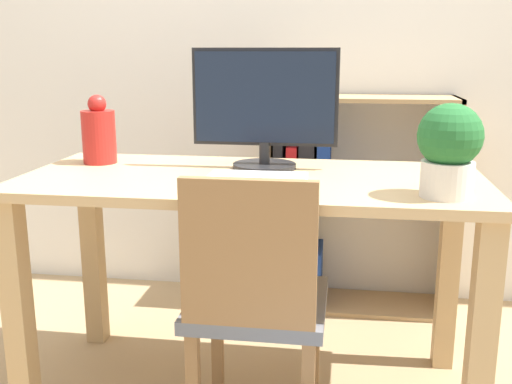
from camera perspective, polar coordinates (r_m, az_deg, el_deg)
wall_back at (r=2.79m, az=2.68°, el=16.61°), size 8.00×0.05×2.60m
desk at (r=1.92m, az=-0.44°, el=-2.53°), size 1.46×0.66×0.75m
monitor at (r=1.99m, az=0.84°, el=8.32°), size 0.48×0.21×0.40m
keyboard at (r=1.84m, az=0.21°, el=1.48°), size 0.30×0.11×0.02m
vase at (r=2.17m, az=-14.74°, el=5.37°), size 0.12×0.12×0.24m
potted_plant at (r=1.68m, az=17.92°, el=4.03°), size 0.17×0.17×0.25m
chair at (r=1.74m, az=-0.09°, el=-10.19°), size 0.40×0.40×0.83m
bookshelf at (r=2.68m, az=6.54°, el=-1.41°), size 0.79×0.28×0.95m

